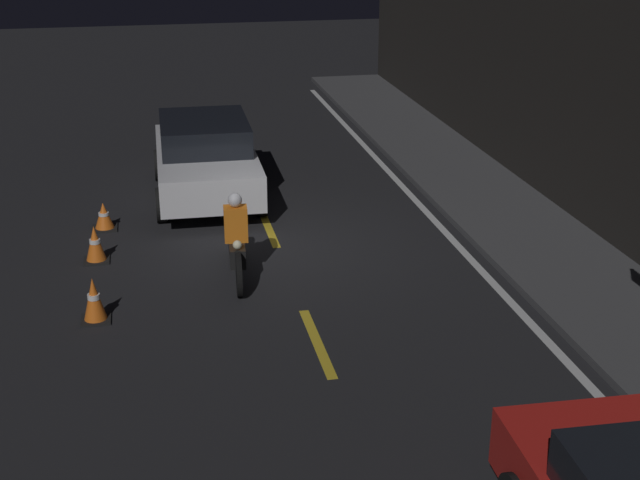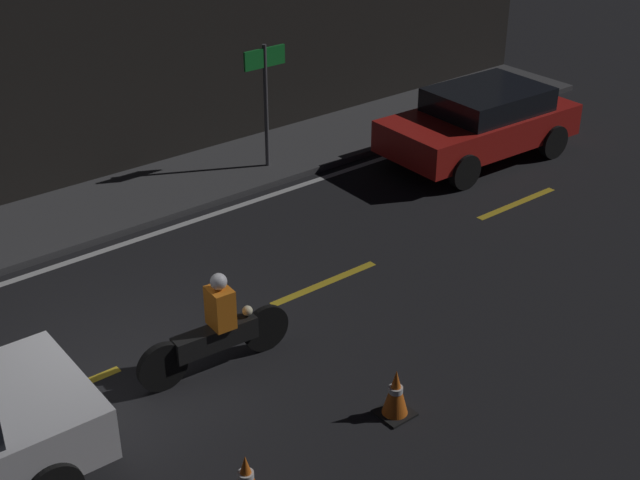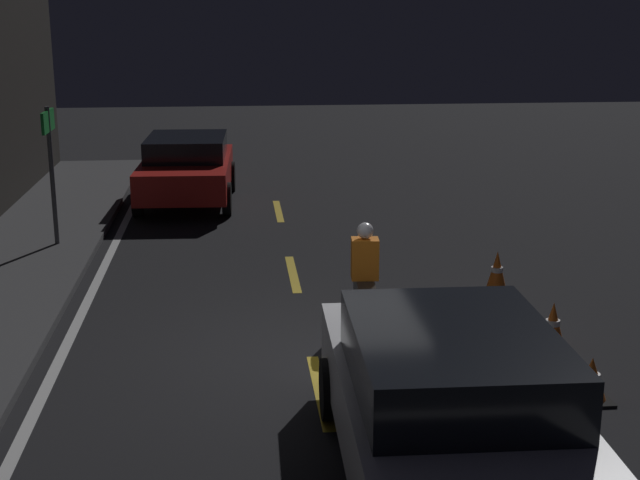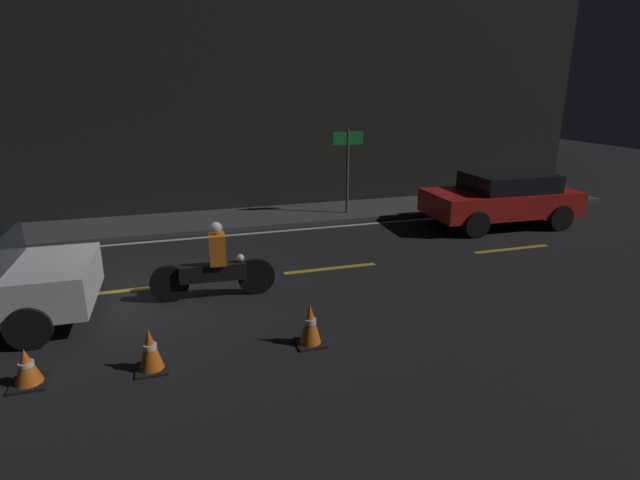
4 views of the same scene
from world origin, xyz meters
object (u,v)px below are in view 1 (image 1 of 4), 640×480
object	(u,v)px
traffic_cone_mid	(95,244)
traffic_cone_far	(94,300)
sedan_white	(206,157)
motorcycle	(236,242)
traffic_cone_near	(104,216)

from	to	relation	value
traffic_cone_mid	traffic_cone_far	bearing A→B (deg)	1.39
traffic_cone_far	traffic_cone_mid	bearing A→B (deg)	-178.61
sedan_white	traffic_cone_far	bearing A→B (deg)	-20.00
traffic_cone_mid	traffic_cone_far	xyz separation A→B (m)	(2.24, 0.05, 0.02)
sedan_white	motorcycle	world-z (taller)	sedan_white
sedan_white	traffic_cone_far	world-z (taller)	sedan_white
sedan_white	traffic_cone_far	size ratio (longest dim) A/B	6.48
motorcycle	traffic_cone_far	bearing A→B (deg)	-57.21
motorcycle	traffic_cone_mid	distance (m)	2.47
sedan_white	traffic_cone_far	distance (m)	5.67
sedan_white	motorcycle	xyz separation A→B (m)	(4.09, 0.13, -0.23)
sedan_white	motorcycle	size ratio (longest dim) A/B	1.92
motorcycle	traffic_cone_far	size ratio (longest dim) A/B	3.37
traffic_cone_far	motorcycle	bearing A→B (deg)	118.72
motorcycle	traffic_cone_near	bearing A→B (deg)	-136.39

